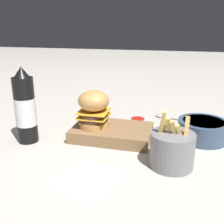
{
  "coord_description": "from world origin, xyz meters",
  "views": [
    {
      "loc": [
        0.17,
        -0.69,
        0.34
      ],
      "look_at": [
        -0.02,
        0.05,
        0.09
      ],
      "focal_mm": 42.0,
      "sensor_mm": 36.0,
      "label": 1
    }
  ],
  "objects_px": {
    "burger": "(94,109)",
    "fries_basket": "(172,149)",
    "ketchup_bottle": "(25,109)",
    "side_bowl": "(203,130)",
    "serving_board": "(112,132)",
    "spoon": "(168,117)"
  },
  "relations": [
    {
      "from": "burger",
      "to": "side_bowl",
      "type": "relative_size",
      "value": 0.76
    },
    {
      "from": "side_bowl",
      "to": "spoon",
      "type": "distance_m",
      "value": 0.2
    },
    {
      "from": "ketchup_bottle",
      "to": "side_bowl",
      "type": "xyz_separation_m",
      "value": [
        0.52,
        0.15,
        -0.07
      ]
    },
    {
      "from": "ketchup_bottle",
      "to": "spoon",
      "type": "relative_size",
      "value": 1.43
    },
    {
      "from": "ketchup_bottle",
      "to": "serving_board",
      "type": "bearing_deg",
      "value": 19.6
    },
    {
      "from": "burger",
      "to": "serving_board",
      "type": "bearing_deg",
      "value": 9.69
    },
    {
      "from": "burger",
      "to": "ketchup_bottle",
      "type": "distance_m",
      "value": 0.2
    },
    {
      "from": "burger",
      "to": "ketchup_bottle",
      "type": "relative_size",
      "value": 0.51
    },
    {
      "from": "burger",
      "to": "ketchup_bottle",
      "type": "height_order",
      "value": "ketchup_bottle"
    },
    {
      "from": "serving_board",
      "to": "fries_basket",
      "type": "xyz_separation_m",
      "value": [
        0.19,
        -0.13,
        0.03
      ]
    },
    {
      "from": "side_bowl",
      "to": "spoon",
      "type": "xyz_separation_m",
      "value": [
        -0.11,
        0.17,
        -0.03
      ]
    },
    {
      "from": "serving_board",
      "to": "ketchup_bottle",
      "type": "relative_size",
      "value": 1.06
    },
    {
      "from": "fries_basket",
      "to": "spoon",
      "type": "relative_size",
      "value": 0.93
    },
    {
      "from": "fries_basket",
      "to": "side_bowl",
      "type": "height_order",
      "value": "fries_basket"
    },
    {
      "from": "burger",
      "to": "spoon",
      "type": "xyz_separation_m",
      "value": [
        0.22,
        0.24,
        -0.09
      ]
    },
    {
      "from": "serving_board",
      "to": "fries_basket",
      "type": "height_order",
      "value": "fries_basket"
    },
    {
      "from": "side_bowl",
      "to": "ketchup_bottle",
      "type": "bearing_deg",
      "value": -164.34
    },
    {
      "from": "burger",
      "to": "side_bowl",
      "type": "distance_m",
      "value": 0.34
    },
    {
      "from": "ketchup_bottle",
      "to": "fries_basket",
      "type": "relative_size",
      "value": 1.54
    },
    {
      "from": "serving_board",
      "to": "side_bowl",
      "type": "distance_m",
      "value": 0.28
    },
    {
      "from": "burger",
      "to": "fries_basket",
      "type": "distance_m",
      "value": 0.28
    },
    {
      "from": "side_bowl",
      "to": "burger",
      "type": "bearing_deg",
      "value": -168.36
    }
  ]
}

